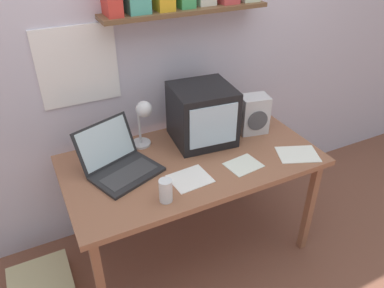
# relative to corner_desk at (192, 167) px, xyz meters

# --- Properties ---
(ground_plane) EXTENTS (12.00, 12.00, 0.00)m
(ground_plane) POSITION_rel_corner_desk_xyz_m (0.00, 0.00, -0.69)
(ground_plane) COLOR brown
(back_wall) EXTENTS (5.60, 0.24, 2.60)m
(back_wall) POSITION_rel_corner_desk_xyz_m (0.00, 0.51, 0.62)
(back_wall) COLOR silver
(back_wall) RESTS_ON ground_plane
(corner_desk) EXTENTS (1.50, 0.80, 0.75)m
(corner_desk) POSITION_rel_corner_desk_xyz_m (0.00, 0.00, 0.00)
(corner_desk) COLOR #955E43
(corner_desk) RESTS_ON ground_plane
(crt_monitor) EXTENTS (0.40, 0.39, 0.36)m
(crt_monitor) POSITION_rel_corner_desk_xyz_m (0.16, 0.17, 0.24)
(crt_monitor) COLOR black
(crt_monitor) RESTS_ON corner_desk
(laptop) EXTENTS (0.46, 0.45, 0.26)m
(laptop) POSITION_rel_corner_desk_xyz_m (-0.42, 0.08, 0.13)
(laptop) COLOR #232326
(laptop) RESTS_ON corner_desk
(desk_lamp) EXTENTS (0.13, 0.17, 0.32)m
(desk_lamp) POSITION_rel_corner_desk_xyz_m (-0.20, 0.24, 0.28)
(desk_lamp) COLOR silver
(desk_lamp) RESTS_ON corner_desk
(juice_glass) EXTENTS (0.07, 0.07, 0.13)m
(juice_glass) POSITION_rel_corner_desk_xyz_m (-0.29, -0.28, 0.12)
(juice_glass) COLOR white
(juice_glass) RESTS_ON corner_desk
(space_heater) EXTENTS (0.20, 0.17, 0.25)m
(space_heater) POSITION_rel_corner_desk_xyz_m (0.50, 0.11, 0.19)
(space_heater) COLOR silver
(space_heater) RESTS_ON corner_desk
(open_notebook) EXTENTS (0.23, 0.20, 0.00)m
(open_notebook) POSITION_rel_corner_desk_xyz_m (-0.10, -0.18, 0.07)
(open_notebook) COLOR white
(open_notebook) RESTS_ON corner_desk
(loose_paper_near_laptop) EXTENTS (0.29, 0.26, 0.00)m
(loose_paper_near_laptop) POSITION_rel_corner_desk_xyz_m (0.59, -0.25, 0.07)
(loose_paper_near_laptop) COLOR white
(loose_paper_near_laptop) RESTS_ON corner_desk
(loose_paper_near_monitor) EXTENTS (0.21, 0.18, 0.00)m
(loose_paper_near_monitor) POSITION_rel_corner_desk_xyz_m (0.23, -0.20, 0.07)
(loose_paper_near_monitor) COLOR silver
(loose_paper_near_monitor) RESTS_ON corner_desk
(floor_cushion) EXTENTS (0.36, 0.36, 0.13)m
(floor_cushion) POSITION_rel_corner_desk_xyz_m (-0.99, 0.07, -0.63)
(floor_cushion) COLOR #C2B988
(floor_cushion) RESTS_ON ground_plane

